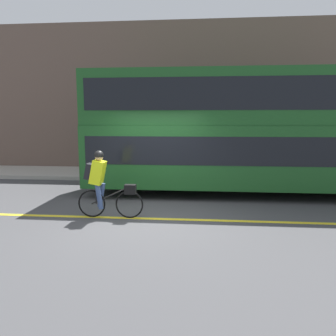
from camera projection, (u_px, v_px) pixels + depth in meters
The scene contains 7 objects.
ground_plane at pixel (147, 218), 7.62m from camera, with size 80.00×80.00×0.00m, color #424244.
road_center_line at pixel (147, 218), 7.58m from camera, with size 50.00×0.14×0.01m, color yellow.
sidewalk_curb at pixel (169, 174), 13.29m from camera, with size 60.00×2.58×0.14m.
building_facade at pixel (172, 98), 14.24m from camera, with size 60.00×0.30×6.40m.
bus at pixel (248, 127), 9.87m from camera, with size 9.66×2.57×3.66m.
cyclist_on_bike at pixel (103, 182), 7.55m from camera, with size 1.55×0.32×1.58m.
trash_bin at pixel (231, 162), 12.86m from camera, with size 0.59×0.59×0.95m.
Camera 1 is at (1.16, -7.29, 2.28)m, focal length 35.00 mm.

